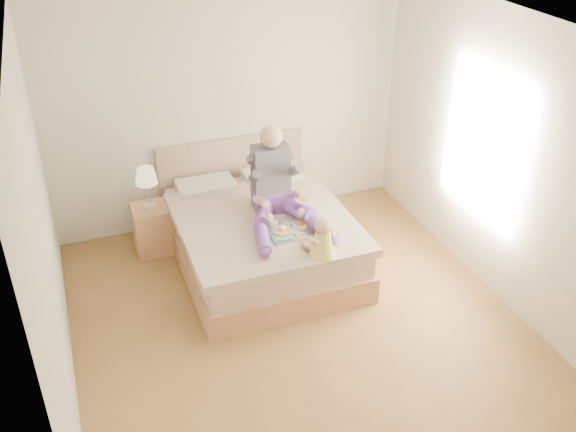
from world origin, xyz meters
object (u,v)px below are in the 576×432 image
object	(u,v)px
bed	(259,234)
nightstand	(155,228)
tray	(291,230)
baby	(322,240)
adult	(276,190)

from	to	relation	value
bed	nightstand	distance (m)	1.15
nightstand	tray	size ratio (longest dim) A/B	1.09
bed	nightstand	world-z (taller)	bed
bed	tray	distance (m)	0.65
tray	bed	bearing A→B (deg)	104.53
bed	baby	world-z (taller)	same
adult	baby	distance (m)	0.86
nightstand	adult	xyz separation A→B (m)	(1.15, -0.72, 0.62)
tray	baby	xyz separation A→B (m)	(0.12, -0.46, 0.13)
nightstand	tray	bearing A→B (deg)	-43.68
adult	tray	size ratio (longest dim) A/B	2.30
adult	tray	xyz separation A→B (m)	(0.01, -0.39, -0.24)
nightstand	adult	bearing A→B (deg)	-32.09
bed	adult	xyz separation A→B (m)	(0.15, -0.15, 0.56)
bed	adult	distance (m)	0.60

